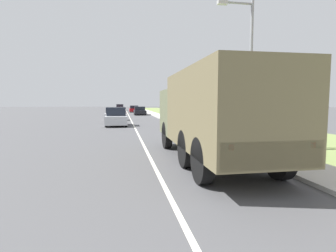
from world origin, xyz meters
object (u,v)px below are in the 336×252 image
military_truck (212,112)px  car_farthest_ahead (120,108)px  car_nearest_ahead (116,118)px  lamp_post (246,59)px  car_second_ahead (114,114)px  car_fourth_ahead (134,109)px  car_third_ahead (140,111)px

military_truck → car_farthest_ahead: bearing=93.6°
car_nearest_ahead → car_farthest_ahead: (-0.02, 42.19, -0.01)m
car_nearest_ahead → lamp_post: bearing=-64.1°
car_second_ahead → car_fourth_ahead: size_ratio=0.88×
military_truck → car_farthest_ahead: 57.26m
car_nearest_ahead → car_fourth_ahead: bearing=84.7°
car_second_ahead → car_third_ahead: size_ratio=0.93×
lamp_post → car_nearest_ahead: bearing=115.9°
car_farthest_ahead → lamp_post: lamp_post is taller
military_truck → car_fourth_ahead: 47.13m
military_truck → lamp_post: bearing=45.4°
military_truck → car_third_ahead: bearing=90.3°
military_truck → car_fourth_ahead: military_truck is taller
car_second_ahead → car_fourth_ahead: 25.03m
military_truck → car_second_ahead: (-4.06, 22.33, -1.06)m
car_third_ahead → car_second_ahead: bearing=-107.1°
military_truck → car_farthest_ahead: military_truck is taller
car_nearest_ahead → car_second_ahead: bearing=93.7°
car_fourth_ahead → car_nearest_ahead: bearing=-95.3°
military_truck → car_farthest_ahead: (-3.60, 57.14, -1.01)m
car_nearest_ahead → car_second_ahead: 7.40m
military_truck → car_fourth_ahead: bearing=90.7°
car_second_ahead → car_third_ahead: (3.86, 12.57, -0.05)m
car_third_ahead → car_farthest_ahead: car_farthest_ahead is taller
car_second_ahead → car_farthest_ahead: (0.46, 34.81, 0.05)m
car_second_ahead → car_third_ahead: car_second_ahead is taller
military_truck → car_nearest_ahead: 15.40m
car_nearest_ahead → car_fourth_ahead: (2.99, 32.16, -0.09)m
car_fourth_ahead → lamp_post: (3.05, -44.62, 3.36)m
car_nearest_ahead → car_fourth_ahead: size_ratio=0.85×
car_second_ahead → military_truck: bearing=-79.7°
car_third_ahead → lamp_post: (2.66, -32.40, 3.37)m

